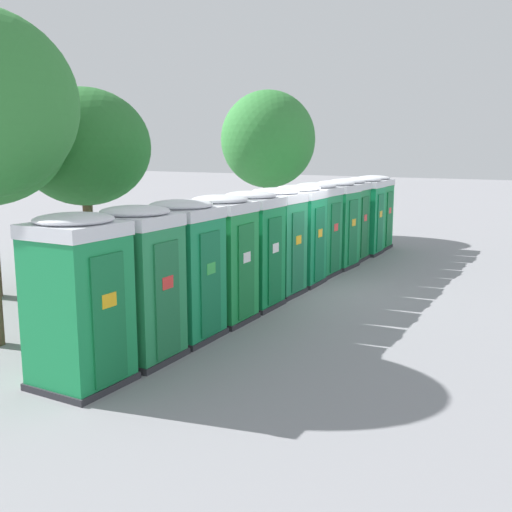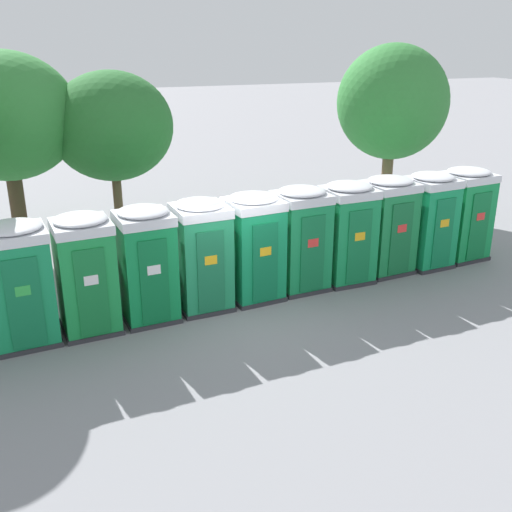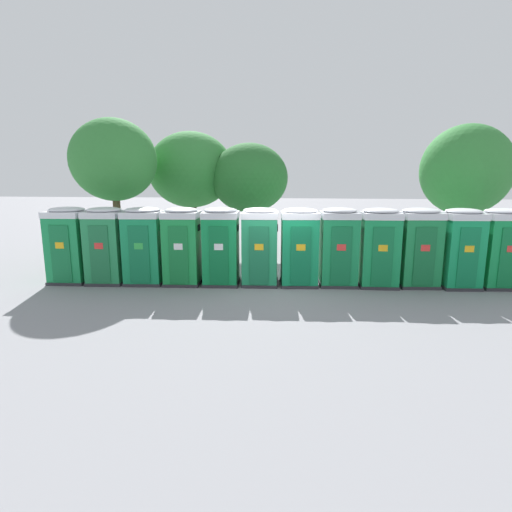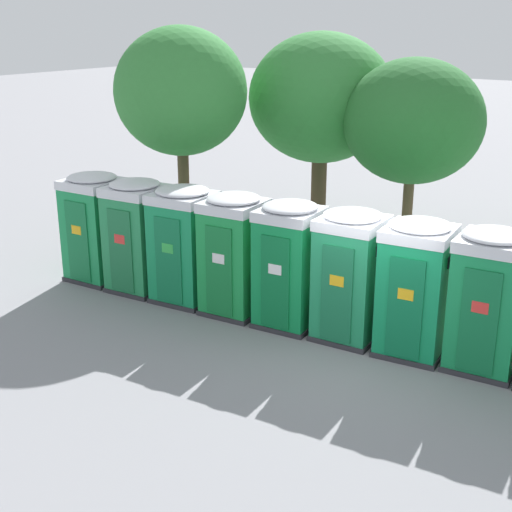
{
  "view_description": "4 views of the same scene",
  "coord_description": "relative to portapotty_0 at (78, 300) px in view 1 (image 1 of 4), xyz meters",
  "views": [
    {
      "loc": [
        -12.69,
        -6.97,
        3.41
      ],
      "look_at": [
        -1.64,
        0.09,
        1.08
      ],
      "focal_mm": 42.0,
      "sensor_mm": 36.0,
      "label": 1
    },
    {
      "loc": [
        -3.95,
        -12.01,
        5.92
      ],
      "look_at": [
        0.68,
        0.27,
        1.03
      ],
      "focal_mm": 42.0,
      "sensor_mm": 36.0,
      "label": 2
    },
    {
      "loc": [
        0.81,
        -12.63,
        3.45
      ],
      "look_at": [
        -0.79,
        0.16,
        0.95
      ],
      "focal_mm": 28.0,
      "sensor_mm": 36.0,
      "label": 3
    },
    {
      "loc": [
        5.08,
        -11.23,
        5.94
      ],
      "look_at": [
        -2.71,
        0.0,
        1.3
      ],
      "focal_mm": 50.0,
      "sensor_mm": 36.0,
      "label": 4
    }
  ],
  "objects": [
    {
      "name": "portapotty_3",
      "position": [
        3.83,
        0.25,
        0.0
      ],
      "size": [
        1.26,
        1.29,
        2.54
      ],
      "color": "#2D2D33",
      "rests_on": "ground"
    },
    {
      "name": "portapotty_7",
      "position": [
        8.92,
        0.73,
        0.0
      ],
      "size": [
        1.28,
        1.28,
        2.54
      ],
      "color": "#2D2D33",
      "rests_on": "ground"
    },
    {
      "name": "portapotty_8",
      "position": [
        10.2,
        0.76,
        0.0
      ],
      "size": [
        1.26,
        1.25,
        2.54
      ],
      "color": "#2D2D33",
      "rests_on": "ground"
    },
    {
      "name": "portapotty_1",
      "position": [
        1.28,
        0.06,
        0.0
      ],
      "size": [
        1.28,
        1.29,
        2.54
      ],
      "color": "#2D2D33",
      "rests_on": "ground"
    },
    {
      "name": "portapotty_10",
      "position": [
        12.76,
        0.93,
        0.0
      ],
      "size": [
        1.26,
        1.3,
        2.54
      ],
      "color": "#2D2D33",
      "rests_on": "ground"
    },
    {
      "name": "portapotty_9",
      "position": [
        11.47,
        0.94,
        -0.0
      ],
      "size": [
        1.35,
        1.31,
        2.54
      ],
      "color": "#2D2D33",
      "rests_on": "ground"
    },
    {
      "name": "portapotty_2",
      "position": [
        2.55,
        0.16,
        -0.0
      ],
      "size": [
        1.34,
        1.31,
        2.54
      ],
      "color": "#2D2D33",
      "rests_on": "ground"
    },
    {
      "name": "ground_plane",
      "position": [
        7.03,
        0.32,
        -1.28
      ],
      "size": [
        120.0,
        120.0,
        0.0
      ],
      "primitive_type": "plane",
      "color": "gray"
    },
    {
      "name": "portapotty_6",
      "position": [
        7.65,
        0.57,
        0.0
      ],
      "size": [
        1.32,
        1.32,
        2.54
      ],
      "color": "#2D2D33",
      "rests_on": "ground"
    },
    {
      "name": "street_tree_2",
      "position": [
        14.42,
        5.63,
        2.5
      ],
      "size": [
        3.65,
        3.65,
        5.67
      ],
      "color": "brown",
      "rests_on": "ground"
    },
    {
      "name": "portapotty_0",
      "position": [
        0.0,
        0.0,
        0.0
      ],
      "size": [
        1.29,
        1.26,
        2.54
      ],
      "color": "#2D2D33",
      "rests_on": "ground"
    },
    {
      "name": "street_tree_0",
      "position": [
        5.3,
        5.67,
        2.19
      ],
      "size": [
        3.44,
        3.44,
        5.01
      ],
      "color": "brown",
      "rests_on": "ground"
    },
    {
      "name": "portapotty_5",
      "position": [
        6.38,
        0.48,
        0.0
      ],
      "size": [
        1.25,
        1.27,
        2.54
      ],
      "color": "#2D2D33",
      "rests_on": "ground"
    },
    {
      "name": "portapotty_4",
      "position": [
        5.1,
        0.35,
        0.0
      ],
      "size": [
        1.25,
        1.29,
        2.54
      ],
      "color": "#2D2D33",
      "rests_on": "ground"
    },
    {
      "name": "portapotty_11",
      "position": [
        14.03,
        1.09,
        -0.0
      ],
      "size": [
        1.34,
        1.31,
        2.54
      ],
      "color": "#2D2D33",
      "rests_on": "ground"
    }
  ]
}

